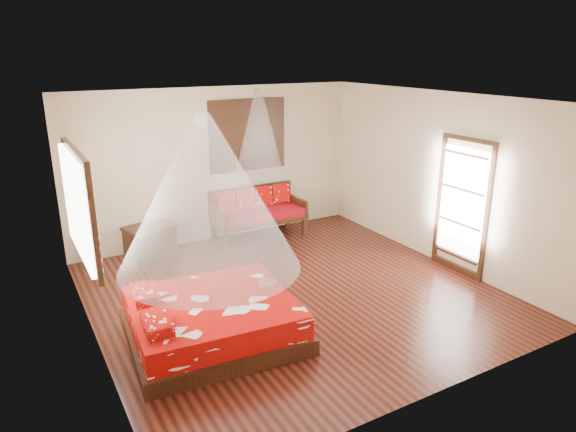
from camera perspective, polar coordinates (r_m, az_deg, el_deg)
name	(u,v)px	position (r m, az deg, el deg)	size (l,w,h in m)	color
room	(293,202)	(7.13, 0.53, 1.62)	(5.54, 5.54, 2.84)	black
bed	(212,320)	(6.50, -8.46, -11.32)	(2.16, 1.99, 0.63)	black
daybed	(257,211)	(9.67, -3.44, 0.58)	(1.72, 0.76, 0.94)	black
storage_chest	(150,241)	(9.16, -15.06, -2.68)	(0.91, 0.76, 0.54)	black
shutter_panel	(248,135)	(9.65, -4.50, 8.94)	(1.52, 0.06, 1.32)	black
window_left	(82,205)	(6.39, -21.94, 1.12)	(0.10, 1.74, 1.34)	black
glazed_door	(462,207)	(8.47, 18.76, 0.96)	(0.08, 1.02, 2.16)	black
wine_tray	(268,280)	(6.72, -2.27, -7.16)	(0.26, 0.26, 0.21)	brown
mosquito_net_main	(207,194)	(5.89, -9.01, 2.40)	(2.14, 2.14, 1.80)	white
mosquito_net_daybed	(259,133)	(9.22, -3.25, 9.17)	(0.88, 0.88, 1.50)	white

